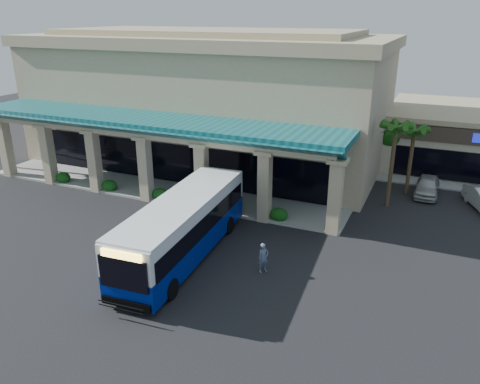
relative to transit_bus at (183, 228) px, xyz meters
The scene contains 10 objects.
ground 2.14m from the transit_bus, 49.43° to the left, with size 110.00×110.00×0.00m, color black.
main_building 18.87m from the transit_bus, 112.79° to the left, with size 30.80×14.80×11.35m, color tan, non-canonical shape.
arcade 10.64m from the transit_bus, 132.49° to the left, with size 30.00×6.20×5.70m, color #0E4D54, non-canonical shape.
palm_0 15.30m from the transit_bus, 52.06° to the left, with size 2.40×2.40×6.60m, color #1E4C14, non-canonical shape.
palm_1 18.27m from the transit_bus, 55.38° to the left, with size 2.40×2.40×5.80m, color #1E4C14, non-canonical shape.
palm_2 22.95m from the transit_bus, 160.89° to the left, with size 2.40×2.40×6.20m, color #1E4C14, non-canonical shape.
broadleaf_tree 21.69m from the transit_bus, 67.32° to the left, with size 2.60×2.60×4.81m, color #0F430F, non-canonical shape.
transit_bus is the anchor object (origin of this frame).
pedestrian 4.69m from the transit_bus, ahead, with size 0.59×0.39×1.61m, color slate.
car_silver 19.30m from the transit_bus, 52.43° to the left, with size 1.63×4.06×1.38m, color #B3B3B3.
Camera 1 is at (11.19, -20.83, 12.66)m, focal length 35.00 mm.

